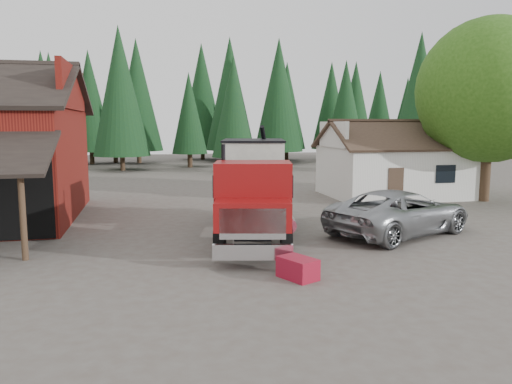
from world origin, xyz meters
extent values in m
plane|color=#4E453D|center=(0.00, 0.00, 0.00)|extent=(120.00, 120.00, 0.00)
cube|color=maroon|center=(-5.00, 10.00, 6.00)|extent=(0.25, 7.00, 2.00)
cylinder|color=#382619|center=(-5.60, 2.10, 1.40)|extent=(0.20, 0.20, 2.80)
cube|color=silver|center=(13.00, 13.00, 1.50)|extent=(8.00, 6.00, 3.00)
cube|color=#38281E|center=(13.00, 11.50, 3.75)|extent=(8.60, 3.42, 1.80)
cube|color=#38281E|center=(13.00, 14.50, 3.75)|extent=(8.60, 3.42, 1.80)
cube|color=silver|center=(9.00, 13.00, 3.75)|extent=(0.20, 4.20, 1.50)
cube|color=silver|center=(17.00, 13.00, 3.75)|extent=(0.20, 4.20, 1.50)
cube|color=#38281E|center=(11.50, 9.98, 1.00)|extent=(0.90, 0.06, 2.00)
cube|color=black|center=(14.50, 9.98, 1.60)|extent=(1.20, 0.06, 1.00)
cylinder|color=#382619|center=(17.00, 10.00, 1.60)|extent=(0.60, 0.60, 3.20)
sphere|color=#254E11|center=(17.00, 10.00, 6.20)|extent=(8.00, 8.00, 8.00)
sphere|color=#254E11|center=(15.80, 10.80, 5.00)|extent=(4.40, 4.40, 4.40)
cylinder|color=#382619|center=(6.00, 30.00, 0.80)|extent=(0.44, 0.44, 1.60)
cone|color=black|center=(6.00, 30.00, 5.90)|extent=(3.96, 3.96, 9.00)
cylinder|color=#382619|center=(22.00, 26.00, 0.80)|extent=(0.44, 0.44, 1.60)
cone|color=black|center=(22.00, 26.00, 6.90)|extent=(4.84, 4.84, 11.00)
cylinder|color=#382619|center=(-4.00, 34.00, 0.80)|extent=(0.44, 0.44, 1.60)
cone|color=black|center=(-4.00, 34.00, 7.40)|extent=(5.28, 5.28, 12.00)
cylinder|color=black|center=(0.58, 1.18, 0.57)|extent=(0.60, 1.20, 1.15)
cylinder|color=black|center=(2.71, 0.72, 0.57)|extent=(0.60, 1.20, 1.15)
cylinder|color=black|center=(1.63, 6.06, 0.57)|extent=(0.60, 1.20, 1.15)
cylinder|color=black|center=(3.77, 5.60, 0.57)|extent=(0.60, 1.20, 1.15)
cylinder|color=black|center=(1.94, 7.49, 0.57)|extent=(0.60, 1.20, 1.15)
cylinder|color=black|center=(4.08, 7.02, 0.57)|extent=(0.60, 1.20, 1.15)
cube|color=black|center=(2.35, 4.20, 0.99)|extent=(3.01, 8.99, 0.42)
cube|color=silver|center=(1.30, -0.63, 0.57)|extent=(2.38, 0.69, 0.47)
cube|color=silver|center=(1.32, -0.53, 1.41)|extent=(1.96, 0.52, 0.94)
cube|color=maroon|center=(1.46, 0.08, 1.56)|extent=(2.58, 1.82, 0.88)
cube|color=maroon|center=(1.74, 1.41, 2.13)|extent=(2.82, 2.26, 1.93)
cube|color=black|center=(1.57, 0.59, 2.45)|extent=(2.15, 0.54, 0.94)
cylinder|color=black|center=(0.92, 2.54, 2.71)|extent=(0.17, 0.17, 1.87)
cube|color=black|center=(1.96, 2.42, 2.08)|extent=(2.52, 0.66, 1.67)
cube|color=black|center=(2.66, 5.63, 1.27)|extent=(3.87, 6.46, 0.17)
cube|color=beige|center=(2.66, 5.63, 2.81)|extent=(3.07, 3.86, 1.67)
cone|color=beige|center=(2.66, 5.63, 1.77)|extent=(2.72, 2.72, 0.73)
cube|color=black|center=(2.66, 5.63, 3.66)|extent=(3.19, 3.99, 0.08)
cylinder|color=black|center=(3.58, 6.92, 2.71)|extent=(1.22, 2.13, 3.18)
cube|color=maroon|center=(2.58, 8.20, 1.56)|extent=(0.79, 0.95, 0.47)
cylinder|color=silver|center=(3.06, 1.81, 0.88)|extent=(0.79, 1.14, 0.58)
imported|color=#979A9D|center=(8.00, 3.00, 0.89)|extent=(7.05, 5.39, 1.78)
cube|color=maroon|center=(2.39, -1.64, 0.30)|extent=(1.12, 1.30, 0.60)
camera|label=1|loc=(-1.66, -14.72, 4.32)|focal=35.00mm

